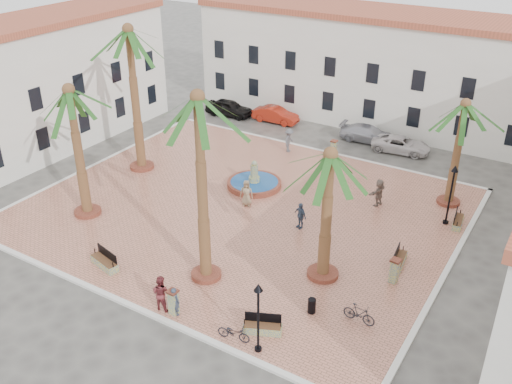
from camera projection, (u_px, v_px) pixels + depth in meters
ground at (243, 210)px, 36.63m from camera, size 120.00×120.00×0.00m
plaza at (243, 209)px, 36.60m from camera, size 26.00×22.00×0.15m
kerb_n at (318, 150)px, 44.88m from camera, size 26.30×0.30×0.16m
kerb_s at (123, 302)px, 28.31m from camera, size 26.30×0.30×0.16m
kerb_e at (446, 272)px, 30.59m from camera, size 0.30×22.30×0.16m
kerb_w at (97, 164)px, 42.61m from camera, size 0.30×22.30×0.16m
building_north at (366, 65)px, 49.47m from camera, size 30.40×7.40×9.50m
building_west at (31, 88)px, 43.07m from camera, size 6.40×24.40×10.00m
fountain at (254, 183)px, 39.18m from camera, size 3.73×3.73×1.93m
palm_nw at (129, 45)px, 37.69m from camera, size 5.67×5.67×10.44m
palm_sw at (71, 105)px, 32.64m from camera, size 5.43×5.43×8.45m
palm_s at (198, 117)px, 25.95m from camera, size 5.22×5.22×10.23m
palm_e at (330, 171)px, 27.30m from camera, size 5.42×5.42×7.39m
palm_ne at (464, 116)px, 34.39m from camera, size 4.84×4.84×7.11m
bench_s at (105, 262)px, 30.74m from camera, size 1.99×1.01×1.01m
bench_se at (263, 328)px, 26.16m from camera, size 1.86×1.23×0.94m
bench_e at (399, 260)px, 30.95m from camera, size 0.73×1.80×0.92m
bench_ne at (458, 221)px, 34.60m from camera, size 0.72×1.75×0.89m
lamppost_s at (258, 306)px, 24.11m from camera, size 0.40×0.40×3.64m
lamppost_e at (452, 185)px, 33.67m from camera, size 0.43×0.43×3.91m
bollard_se at (173, 302)px, 27.12m from camera, size 0.50×0.50×1.36m
bollard_n at (334, 148)px, 43.35m from camera, size 0.48×0.48×1.33m
bollard_e at (395, 270)px, 29.33m from camera, size 0.55×0.55×1.40m
litter_bin at (312, 306)px, 27.36m from camera, size 0.40×0.40×0.77m
cyclist_a at (175, 301)px, 27.05m from camera, size 0.58×0.39×1.55m
bicycle_a at (234, 332)px, 25.67m from camera, size 1.64×0.80×0.83m
cyclist_b at (161, 293)px, 27.36m from camera, size 1.00×0.83×1.88m
bicycle_b at (359, 314)px, 26.69m from camera, size 1.63×0.54×0.97m
pedestrian_fountain_a at (246, 193)px, 36.55m from camera, size 1.00×0.84×1.74m
pedestrian_fountain_b at (300, 215)px, 34.08m from camera, size 1.06×0.76×1.68m
pedestrian_north at (289, 140)px, 44.09m from camera, size 0.85×1.29×1.88m
pedestrian_east at (379, 192)px, 36.53m from camera, size 0.89×1.77×1.82m
car_black at (229, 108)px, 51.73m from camera, size 4.51×2.16×1.49m
car_red at (276, 115)px, 50.29m from camera, size 4.20×1.61×1.37m
car_silver at (368, 134)px, 46.39m from camera, size 4.76×2.26×1.34m
car_white at (401, 145)px, 44.53m from camera, size 4.71×2.61×1.25m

